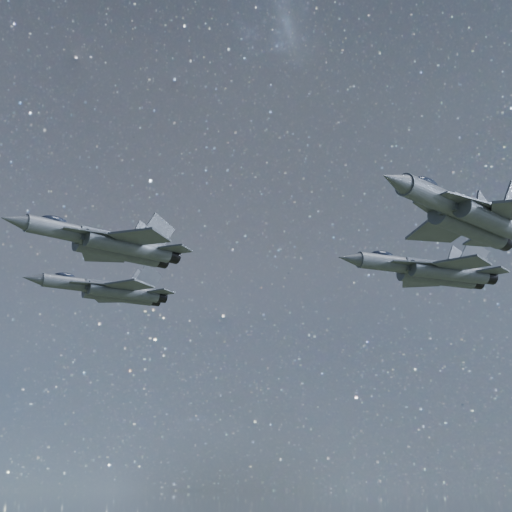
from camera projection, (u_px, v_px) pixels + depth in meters
name	position (u px, v px, depth m)	size (l,w,h in m)	color
jet_lead	(109.00, 243.00, 69.65)	(17.49, 12.03, 4.39)	#3A4049
jet_left	(110.00, 290.00, 92.19)	(17.61, 12.52, 4.48)	#3A4049
jet_right	(471.00, 216.00, 57.99)	(18.36, 12.41, 4.62)	#3A4049
jet_slot	(431.00, 271.00, 79.60)	(18.49, 12.98, 4.67)	#3A4049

